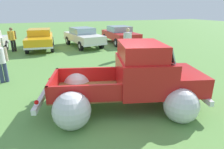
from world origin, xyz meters
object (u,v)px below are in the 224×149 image
object	(u,v)px
spectator_2	(12,38)
show_car_3	(120,34)
vintage_pickup_truck	(134,82)
spectator_0	(1,60)
lane_cone_0	(124,66)
spectator_1	(127,41)
show_car_1	(40,38)
show_car_2	(83,36)

from	to	relation	value
spectator_2	show_car_3	bearing A→B (deg)	-111.32
spectator_2	vintage_pickup_truck	bearing A→B (deg)	179.00
spectator_0	lane_cone_0	world-z (taller)	spectator_0
show_car_3	lane_cone_0	bearing A→B (deg)	-21.56
spectator_2	lane_cone_0	world-z (taller)	spectator_2
vintage_pickup_truck	lane_cone_0	bearing A→B (deg)	86.69
spectator_1	spectator_2	distance (m)	7.90
spectator_1	spectator_2	xyz separation A→B (m)	(-6.49, 4.51, -0.09)
show_car_1	vintage_pickup_truck	bearing A→B (deg)	17.79
show_car_2	spectator_0	bearing A→B (deg)	-45.95
show_car_2	spectator_2	bearing A→B (deg)	-98.07
show_car_2	lane_cone_0	bearing A→B (deg)	-7.69
vintage_pickup_truck	spectator_2	distance (m)	10.72
show_car_1	show_car_3	xyz separation A→B (m)	(6.35, 0.07, 0.00)
spectator_1	lane_cone_0	size ratio (longest dim) A/B	2.81
show_car_1	show_car_2	xyz separation A→B (m)	(3.15, -0.13, 0.00)
spectator_0	show_car_2	bearing A→B (deg)	-48.74
spectator_2	lane_cone_0	xyz separation A→B (m)	(5.14, -6.95, -0.61)
spectator_0	show_car_1	bearing A→B (deg)	-25.86
spectator_2	lane_cone_0	size ratio (longest dim) A/B	2.58
show_car_2	spectator_1	size ratio (longest dim) A/B	2.61
show_car_3	lane_cone_0	size ratio (longest dim) A/B	6.99
show_car_1	show_car_3	world-z (taller)	same
spectator_2	spectator_0	bearing A→B (deg)	158.05
show_car_1	spectator_0	xyz separation A→B (m)	(-1.57, -6.54, 0.15)
show_car_1	show_car_2	world-z (taller)	same
spectator_1	show_car_1	bearing A→B (deg)	-135.69
show_car_3	spectator_2	distance (m)	8.12
show_car_3	spectator_0	world-z (taller)	spectator_0
show_car_2	spectator_1	bearing A→B (deg)	9.19
show_car_1	spectator_1	size ratio (longest dim) A/B	2.52
vintage_pickup_truck	spectator_1	bearing A→B (deg)	81.99
show_car_1	spectator_0	world-z (taller)	spectator_0
show_car_3	spectator_1	xyz separation A→B (m)	(-1.62, -4.85, 0.23)
show_car_2	lane_cone_0	distance (m)	7.09
spectator_0	spectator_1	bearing A→B (deg)	-86.64
spectator_0	spectator_1	distance (m)	6.54
show_car_2	lane_cone_0	xyz separation A→B (m)	(0.23, -7.07, -0.47)
show_car_3	spectator_2	size ratio (longest dim) A/B	2.71
vintage_pickup_truck	show_car_3	bearing A→B (deg)	84.40
show_car_2	spectator_0	distance (m)	7.96
show_car_2	spectator_1	distance (m)	4.90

